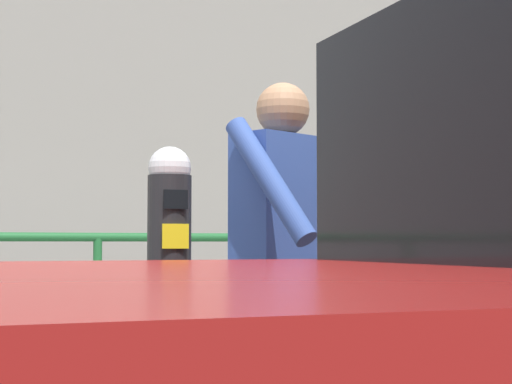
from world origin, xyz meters
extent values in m
cylinder|color=black|center=(-0.31, 0.43, 1.25)|extent=(0.16, 0.16, 0.33)
sphere|color=silver|center=(-0.31, 0.43, 1.45)|extent=(0.16, 0.16, 0.16)
cube|color=black|center=(-0.31, 0.35, 1.33)|extent=(0.09, 0.01, 0.07)
cube|color=yellow|center=(-0.31, 0.35, 1.19)|extent=(0.10, 0.01, 0.09)
cylinder|color=brown|center=(0.37, 0.72, 0.56)|extent=(0.15, 0.15, 0.85)
cube|color=#2D478C|center=(0.27, 0.68, 1.31)|extent=(0.49, 0.38, 0.64)
sphere|color=#936B4C|center=(0.27, 0.68, 1.74)|extent=(0.23, 0.23, 0.23)
cylinder|color=#2D478C|center=(0.52, 0.79, 1.33)|extent=(0.09, 0.09, 0.60)
cylinder|color=#2D478C|center=(0.10, 0.42, 1.42)|extent=(0.26, 0.45, 0.53)
cylinder|color=#1E602D|center=(0.00, 3.10, 1.21)|extent=(24.00, 0.06, 0.06)
cylinder|color=#1E602D|center=(0.00, 3.10, 0.72)|extent=(24.00, 0.05, 0.05)
cylinder|color=#1E602D|center=(0.00, 3.10, 0.67)|extent=(0.06, 0.06, 1.07)
cylinder|color=#1E602D|center=(2.40, 3.10, 0.67)|extent=(0.06, 0.06, 1.07)
cube|color=gray|center=(0.00, 5.50, 1.96)|extent=(32.00, 0.50, 3.92)
camera|label=1|loc=(-1.22, -2.57, 1.17)|focal=58.79mm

